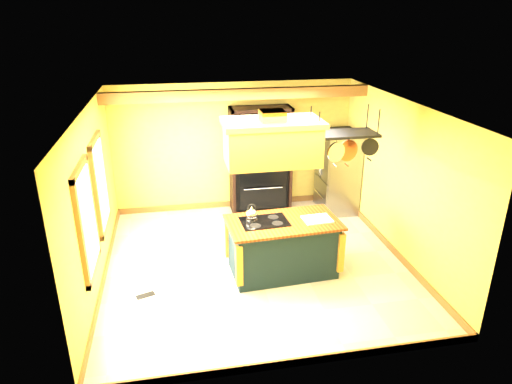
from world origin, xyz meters
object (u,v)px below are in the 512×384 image
object	(u,v)px
pot_rack	(343,140)
kitchen_island	(282,246)
hutch	(260,171)
refrigerator	(337,174)
range_hood	(272,141)

from	to	relation	value
pot_rack	kitchen_island	bearing A→B (deg)	-179.86
kitchen_island	hutch	world-z (taller)	hutch
pot_rack	refrigerator	xyz separation A→B (m)	(0.82, 2.24, -1.39)
kitchen_island	refrigerator	bearing A→B (deg)	48.79
pot_rack	hutch	xyz separation A→B (m)	(-0.77, 2.60, -1.35)
range_hood	refrigerator	distance (m)	3.28
pot_rack	range_hood	bearing A→B (deg)	-179.85
pot_rack	refrigerator	distance (m)	2.76
kitchen_island	refrigerator	distance (m)	2.85
hutch	refrigerator	bearing A→B (deg)	-12.68
range_hood	pot_rack	distance (m)	1.10
refrigerator	pot_rack	bearing A→B (deg)	-110.17
kitchen_island	range_hood	xyz separation A→B (m)	(-0.20, -0.00, 1.78)
range_hood	hutch	distance (m)	2.97
pot_rack	refrigerator	bearing A→B (deg)	69.83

